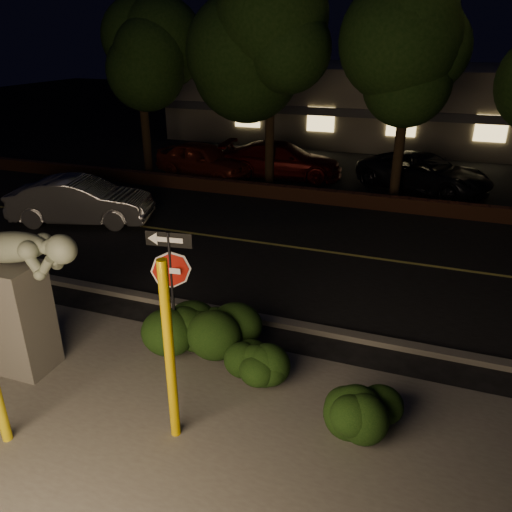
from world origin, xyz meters
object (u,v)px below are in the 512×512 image
Objects in this scene: yellow_pole_right at (170,354)px; sculpture at (17,286)px; signpost at (171,270)px; parked_car_red at (204,160)px; silver_sedan at (81,201)px; parked_car_darkred at (282,160)px; parked_car_dark at (424,173)px.

sculpture is (-3.19, 0.57, 0.24)m from yellow_pole_right.
yellow_pole_right is at bearing -69.73° from signpost.
parked_car_red is (-6.03, 13.78, -0.73)m from yellow_pole_right.
parked_car_darkred reaches higher than silver_sedan.
parked_car_red is at bearing 102.67° from parked_car_darkred.
sculpture is 0.63× the size of silver_sedan.
signpost is at bearing -147.43° from silver_sedan.
yellow_pole_right reaches higher than sculpture.
silver_sedan is (-7.27, 7.32, -0.73)m from yellow_pole_right.
silver_sedan is 0.87× the size of parked_car_darkred.
silver_sedan is 8.68m from parked_car_darkred.
parked_car_red is at bearing -27.32° from silver_sedan.
yellow_pole_right is 15.10m from parked_car_dark.
yellow_pole_right is at bearing -10.68° from sculpture.
signpost is 13.17m from parked_car_darkred.
sculpture is 0.55× the size of parked_car_dark.
yellow_pole_right is at bearing -151.66° from silver_sedan.
yellow_pole_right reaches higher than signpost.
signpost reaches higher than silver_sedan.
parked_car_darkred is 5.73m from parked_car_dark.
signpost is at bearing -177.52° from parked_car_darkred.
sculpture is 13.55m from parked_car_red.
parked_car_dark is at bearing -96.23° from parked_car_darkred.
silver_sedan is at bearing -178.29° from parked_car_red.
parked_car_red reaches higher than parked_car_darkred.
signpost reaches higher than parked_car_red.
signpost is 0.49× the size of parked_car_dark.
yellow_pole_right is 3.25m from sculpture.
parked_car_darkred is (4.35, 7.51, 0.01)m from silver_sedan.
sculpture reaches higher than parked_car_red.
sculpture reaches higher than parked_car_dark.
yellow_pole_right is 0.66× the size of silver_sedan.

